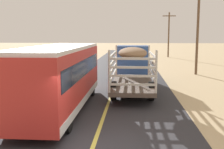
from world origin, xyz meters
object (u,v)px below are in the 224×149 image
at_px(power_pole_far, 169,33).
at_px(power_pole_mid, 198,26).
at_px(livestock_truck, 132,62).
at_px(bus, 60,76).

bearing_deg(power_pole_far, power_pole_mid, -90.00).
bearing_deg(power_pole_far, livestock_truck, -102.48).
xyz_separation_m(livestock_truck, power_pole_far, (6.13, 27.72, 2.27)).
xyz_separation_m(livestock_truck, bus, (-3.64, -6.83, -0.04)).
height_order(bus, power_pole_far, power_pole_far).
bearing_deg(bus, power_pole_mid, 54.08).
bearing_deg(livestock_truck, power_pole_mid, 47.34).
relative_size(livestock_truck, power_pole_far, 1.28).
bearing_deg(power_pole_mid, power_pole_far, 90.00).
bearing_deg(livestock_truck, bus, -118.02).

